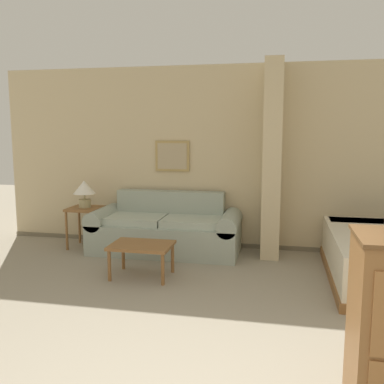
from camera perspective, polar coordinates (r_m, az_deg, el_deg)
The scene contains 6 objects.
wall_back at distance 6.14m, azimuth 8.48°, elevation 4.45°, with size 7.64×0.16×2.60m.
wall_partition_pillar at distance 5.79m, azimuth 10.67°, elevation 4.23°, with size 0.24×0.56×2.60m.
couch at distance 6.01m, azimuth -3.55°, elevation -5.08°, with size 2.08×0.84×0.82m.
coffee_table at distance 5.01m, azimuth -6.73°, elevation -7.41°, with size 0.70×0.51×0.39m.
side_table at distance 6.37m, azimuth -14.05°, elevation -2.88°, with size 0.45×0.45×0.59m.
table_lamp at distance 6.31m, azimuth -14.16°, elevation 0.30°, with size 0.31×0.31×0.39m.
Camera 1 is at (0.35, -1.75, 1.69)m, focal length 40.00 mm.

